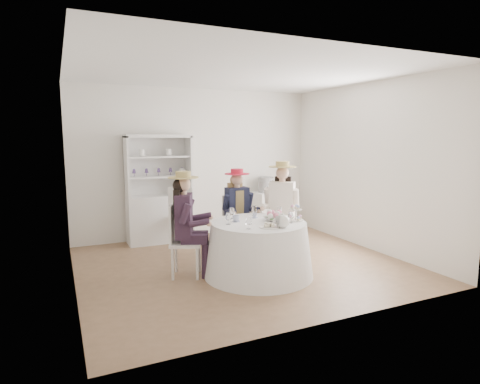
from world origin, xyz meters
name	(u,v)px	position (x,y,z in m)	size (l,w,h in m)	color
ground	(243,265)	(0.00, 0.00, 0.00)	(4.50, 4.50, 0.00)	brown
ceiling	(243,72)	(0.00, 0.00, 2.70)	(4.50, 4.50, 0.00)	white
wall_back	(197,163)	(0.00, 2.00, 1.35)	(4.50, 4.50, 0.00)	white
wall_front	(332,189)	(0.00, -2.00, 1.35)	(4.50, 4.50, 0.00)	white
wall_left	(69,179)	(-2.25, 0.00, 1.35)	(4.50, 4.50, 0.00)	white
wall_right	(368,167)	(2.25, 0.00, 1.35)	(4.50, 4.50, 0.00)	white
tea_table	(258,249)	(0.01, -0.47, 0.36)	(1.46, 1.46, 0.72)	white
hutch	(159,204)	(-0.78, 1.77, 0.67)	(1.17, 0.58, 1.87)	silver
side_table	(265,211)	(1.31, 1.75, 0.38)	(0.49, 0.49, 0.76)	silver
hatbox	(266,185)	(1.31, 1.75, 0.91)	(0.30, 0.30, 0.30)	black
guest_left	(186,218)	(-0.88, -0.11, 0.79)	(0.59, 0.53, 1.40)	silver
guest_mid	(238,207)	(0.13, 0.48, 0.76)	(0.49, 0.51, 1.35)	silver
guest_right	(282,203)	(0.73, 0.15, 0.83)	(0.62, 0.63, 1.47)	silver
spare_chair	(182,214)	(-0.51, 1.32, 0.55)	(0.56, 0.56, 1.02)	silver
teacup_a	(236,219)	(-0.26, -0.33, 0.76)	(0.09, 0.09, 0.07)	white
teacup_b	(255,216)	(0.08, -0.21, 0.75)	(0.06, 0.06, 0.06)	white
teacup_c	(270,216)	(0.25, -0.34, 0.76)	(0.08, 0.08, 0.07)	white
flower_bowl	(272,219)	(0.20, -0.48, 0.75)	(0.21, 0.21, 0.05)	white
flower_arrangement	(275,214)	(0.23, -0.53, 0.82)	(0.20, 0.20, 0.07)	pink
table_teapot	(283,221)	(0.13, -0.87, 0.80)	(0.25, 0.18, 0.19)	white
sandwich_plate	(269,226)	(-0.02, -0.81, 0.74)	(0.25, 0.25, 0.06)	white
cupcake_stand	(295,215)	(0.50, -0.59, 0.80)	(0.22, 0.22, 0.21)	white
stemware_set	(259,217)	(0.01, -0.47, 0.80)	(0.89, 0.89, 0.15)	white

